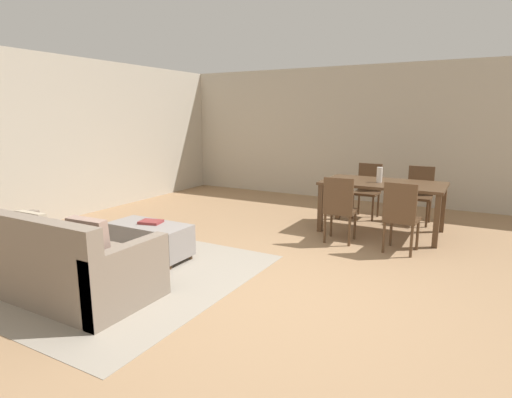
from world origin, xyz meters
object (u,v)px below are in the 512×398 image
(dining_chair_far_right, at_px, (419,191))
(ottoman_table, at_px, (150,239))
(dining_chair_near_right, at_px, (401,214))
(dining_chair_far_left, at_px, (368,187))
(dining_table, at_px, (383,188))
(book_on_ottoman, at_px, (151,222))
(dining_chair_near_left, at_px, (339,206))
(couch, at_px, (53,263))
(vase_centerpiece, at_px, (379,175))

(dining_chair_far_right, bearing_deg, ottoman_table, -127.49)
(dining_chair_near_right, height_order, dining_chair_far_left, same)
(dining_table, relative_size, book_on_ottoman, 6.67)
(dining_table, bearing_deg, dining_chair_near_left, -114.70)
(couch, bearing_deg, dining_chair_far_right, 58.98)
(dining_chair_far_right, relative_size, book_on_ottoman, 3.54)
(couch, height_order, dining_table, couch)
(dining_chair_far_left, bearing_deg, ottoman_table, -117.81)
(couch, bearing_deg, dining_chair_near_left, 55.79)
(ottoman_table, bearing_deg, vase_centerpiece, 49.20)
(dining_table, xyz_separation_m, dining_chair_near_left, (-0.39, -0.84, -0.16))
(dining_chair_near_right, xyz_separation_m, dining_chair_far_right, (-0.02, 1.75, 0.00))
(dining_chair_near_right, relative_size, book_on_ottoman, 3.54)
(ottoman_table, xyz_separation_m, dining_chair_near_right, (2.65, 1.67, 0.27))
(ottoman_table, relative_size, book_on_ottoman, 3.94)
(dining_chair_far_right, bearing_deg, vase_centerpiece, -116.59)
(dining_chair_near_left, height_order, vase_centerpiece, vase_centerpiece)
(dining_chair_near_right, bearing_deg, ottoman_table, -147.75)
(ottoman_table, xyz_separation_m, dining_chair_far_right, (2.63, 3.43, 0.27))
(dining_chair_far_left, xyz_separation_m, book_on_ottoman, (-1.80, -3.37, -0.07))
(ottoman_table, xyz_separation_m, dining_chair_far_left, (1.80, 3.41, 0.27))
(dining_chair_near_left, relative_size, dining_chair_far_left, 1.00)
(dining_chair_near_right, xyz_separation_m, book_on_ottoman, (-2.66, -1.64, -0.07))
(couch, height_order, dining_chair_far_left, dining_chair_far_left)
(dining_table, relative_size, vase_centerpiece, 7.70)
(dining_chair_near_left, distance_m, dining_chair_near_right, 0.82)
(ottoman_table, relative_size, dining_chair_far_right, 1.11)
(couch, xyz_separation_m, book_on_ottoman, (0.15, 1.24, 0.16))
(book_on_ottoman, bearing_deg, vase_centerpiece, 48.72)
(dining_chair_near_right, bearing_deg, dining_chair_far_right, 90.69)
(dining_chair_near_right, height_order, book_on_ottoman, dining_chair_near_right)
(ottoman_table, relative_size, dining_table, 0.59)
(dining_chair_far_right, bearing_deg, book_on_ottoman, -127.84)
(couch, distance_m, dining_chair_far_right, 5.41)
(ottoman_table, xyz_separation_m, book_on_ottoman, (-0.01, 0.03, 0.20))
(couch, distance_m, dining_chair_near_right, 4.02)
(dining_table, xyz_separation_m, dining_chair_far_right, (0.40, 0.86, -0.16))
(dining_table, bearing_deg, book_on_ottoman, -131.35)
(dining_table, xyz_separation_m, dining_chair_near_right, (0.43, -0.90, -0.16))
(ottoman_table, distance_m, vase_centerpiece, 3.38)
(dining_chair_far_right, bearing_deg, dining_table, -115.27)
(ottoman_table, height_order, vase_centerpiece, vase_centerpiece)
(couch, bearing_deg, dining_table, 57.76)
(dining_chair_near_right, distance_m, dining_chair_far_left, 1.93)
(ottoman_table, bearing_deg, dining_chair_near_right, 32.25)
(couch, relative_size, dining_chair_far_left, 2.31)
(dining_chair_near_left, bearing_deg, dining_chair_near_right, -3.67)
(dining_table, height_order, dining_chair_near_left, dining_chair_near_left)
(vase_centerpiece, bearing_deg, couch, -122.04)
(dining_table, height_order, book_on_ottoman, dining_table)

